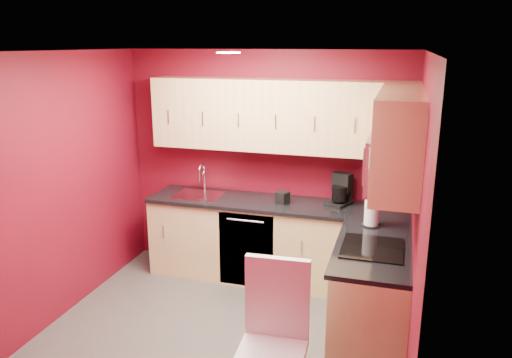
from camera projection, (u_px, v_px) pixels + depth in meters
The scene contains 21 objects.
floor at pixel (221, 333), 4.55m from camera, with size 3.20×3.20×0.00m, color #494644.
ceiling at pixel (216, 51), 3.89m from camera, with size 3.20×3.20×0.00m, color white.
wall_back at pixel (266, 164), 5.61m from camera, with size 3.20×3.20×0.00m, color maroon.
wall_front at pixel (126, 282), 2.84m from camera, with size 3.20×3.20×0.00m, color maroon.
wall_left at pixel (58, 188), 4.66m from camera, with size 3.00×3.00×0.00m, color maroon.
wall_right at pixel (416, 222), 3.79m from camera, with size 3.00×3.00×0.00m, color maroon.
base_cabinets_back at pixel (276, 243), 5.49m from camera, with size 2.80×0.60×0.87m, color #EFD088.
base_cabinets_right at pixel (372, 298), 4.31m from camera, with size 0.60×1.30×0.87m, color #EFD088.
countertop_back at pixel (276, 204), 5.36m from camera, with size 2.80×0.63×0.04m, color black.
countertop_right at pixel (373, 249), 4.18m from camera, with size 0.63×1.27×0.04m, color black.
upper_cabinets_back at pixel (280, 116), 5.24m from camera, with size 2.80×0.35×0.75m, color #DEB07E.
upper_cabinets_right at pixel (400, 129), 4.07m from camera, with size 0.35×1.55×0.75m.
microwave at pixel (393, 162), 3.92m from camera, with size 0.42×0.76×0.42m.
cooktop at pixel (372, 248), 4.15m from camera, with size 0.50×0.55×0.01m, color black.
sink at pixel (199, 192), 5.61m from camera, with size 0.52×0.42×0.35m.
dishwasher_front at pixel (246, 250), 5.29m from camera, with size 0.60×0.02×0.82m, color black.
downlight at pixel (229, 53), 4.17m from camera, with size 0.20×0.20×0.01m, color white.
coffee_maker at pixel (339, 190), 5.22m from camera, with size 0.20×0.27×0.33m, color black, non-canonical shape.
napkin_holder at pixel (283, 198), 5.30m from camera, with size 0.12×0.12×0.13m, color black, non-canonical shape.
paper_towel at pixel (372, 209), 4.63m from camera, with size 0.18×0.18×0.32m, color white, non-canonical shape.
dining_chair at pixel (271, 347), 3.39m from camera, with size 0.46×0.48×1.14m, color white, non-canonical shape.
Camera 1 is at (1.44, -3.76, 2.57)m, focal length 35.00 mm.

